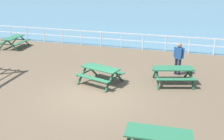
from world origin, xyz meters
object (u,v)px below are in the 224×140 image
(picnic_table_far_right, at_px, (173,72))
(visitor, at_px, (179,57))
(picnic_table_far_left, at_px, (100,71))
(picnic_table_corner, at_px, (14,40))
(picnic_table_near_left, at_px, (158,139))

(picnic_table_far_right, distance_m, visitor, 1.32)
(picnic_table_far_left, height_order, picnic_table_far_right, same)
(picnic_table_far_right, height_order, picnic_table_corner, same)
(picnic_table_far_right, xyz_separation_m, picnic_table_corner, (-11.23, 3.33, 0.00))
(picnic_table_far_left, bearing_deg, picnic_table_near_left, -37.79)
(picnic_table_far_right, bearing_deg, picnic_table_corner, 146.95)
(picnic_table_far_right, relative_size, picnic_table_corner, 1.12)
(picnic_table_near_left, height_order, picnic_table_far_right, same)
(picnic_table_far_left, relative_size, picnic_table_far_right, 1.00)
(visitor, bearing_deg, picnic_table_corner, 98.48)
(picnic_table_far_left, relative_size, picnic_table_corner, 1.12)
(picnic_table_near_left, xyz_separation_m, picnic_table_far_left, (-3.22, 4.46, 0.00))
(picnic_table_near_left, bearing_deg, picnic_table_far_right, 86.09)
(picnic_table_far_left, bearing_deg, picnic_table_far_right, 32.42)
(picnic_table_far_left, bearing_deg, visitor, 49.11)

